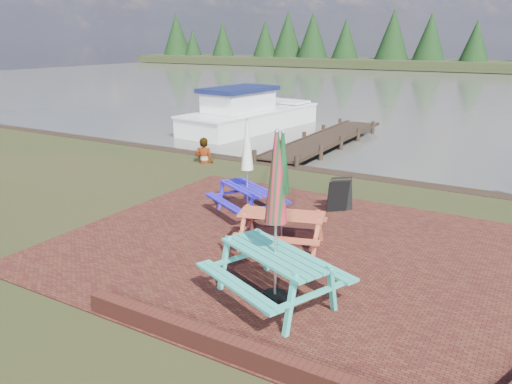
{
  "coord_description": "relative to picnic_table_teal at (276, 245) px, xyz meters",
  "views": [
    {
      "loc": [
        4.13,
        -7.31,
        4.06
      ],
      "look_at": [
        -0.85,
        1.21,
        1.0
      ],
      "focal_mm": 35.0,
      "sensor_mm": 36.0,
      "label": 1
    }
  ],
  "objects": [
    {
      "name": "person",
      "position": [
        -6.42,
        6.9,
        -0.1
      ],
      "size": [
        0.74,
        0.61,
        1.73
      ],
      "primitive_type": "imported",
      "rotation": [
        0.0,
        0.0,
        3.51
      ],
      "color": "gray",
      "rests_on": "ground"
    },
    {
      "name": "ground",
      "position": [
        -0.76,
        0.94,
        -0.96
      ],
      "size": [
        120.0,
        120.0,
        0.0
      ],
      "primitive_type": "plane",
      "color": "black",
      "rests_on": "ground"
    },
    {
      "name": "water",
      "position": [
        -0.76,
        37.94,
        -0.96
      ],
      "size": [
        120.0,
        60.0,
        0.02
      ],
      "primitive_type": "cube",
      "color": "#434039",
      "rests_on": "ground"
    },
    {
      "name": "chalkboard",
      "position": [
        -0.67,
        4.57,
        -0.54
      ],
      "size": [
        0.52,
        0.75,
        0.82
      ],
      "rotation": [
        0.0,
        0.0,
        0.69
      ],
      "color": "black",
      "rests_on": "ground"
    },
    {
      "name": "picnic_table_teal",
      "position": [
        0.0,
        0.0,
        0.0
      ],
      "size": [
        2.52,
        2.4,
        2.75
      ],
      "rotation": [
        0.0,
        0.0,
        -0.41
      ],
      "color": "teal",
      "rests_on": "ground"
    },
    {
      "name": "paving",
      "position": [
        -0.76,
        1.94,
        -0.95
      ],
      "size": [
        9.0,
        7.5,
        0.02
      ],
      "primitive_type": "cube",
      "color": "#3B1513",
      "rests_on": "ground"
    },
    {
      "name": "picnic_table_blue",
      "position": [
        -2.49,
        3.25,
        -0.16
      ],
      "size": [
        2.15,
        2.08,
        2.29
      ],
      "rotation": [
        0.0,
        0.0,
        -0.5
      ],
      "color": "#2518BA",
      "rests_on": "ground"
    },
    {
      "name": "brick_wall",
      "position": [
        1.39,
        -1.47,
        -0.81
      ],
      "size": [
        6.21,
        1.79,
        0.3
      ],
      "color": "#4C1E16",
      "rests_on": "ground"
    },
    {
      "name": "jetty",
      "position": [
        -4.26,
        12.22,
        -0.85
      ],
      "size": [
        1.76,
        9.08,
        1.0
      ],
      "color": "black",
      "rests_on": "ground"
    },
    {
      "name": "boat_jetty",
      "position": [
        -8.98,
        14.05,
        -0.49
      ],
      "size": [
        3.67,
        8.12,
        2.27
      ],
      "rotation": [
        0.0,
        0.0,
        -0.13
      ],
      "color": "white",
      "rests_on": "ground"
    },
    {
      "name": "picnic_table_red",
      "position": [
        -0.91,
        1.97,
        -0.14
      ],
      "size": [
        2.05,
        1.93,
        2.35
      ],
      "rotation": [
        0.0,
        0.0,
        0.29
      ],
      "color": "#B24A2D",
      "rests_on": "ground"
    }
  ]
}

